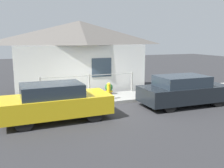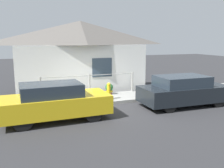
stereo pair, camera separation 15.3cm
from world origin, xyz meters
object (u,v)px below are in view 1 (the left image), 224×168
Objects in this scene: car_left at (56,102)px; potted_plant_near_hydrant at (109,89)px; car_right at (183,91)px; fire_hydrant at (109,91)px.

potted_plant_near_hydrant is (3.14, 2.75, -0.26)m from car_left.
potted_plant_near_hydrant is (-2.52, 2.75, -0.23)m from car_right.
potted_plant_near_hydrant is at bearing 40.08° from car_left.
fire_hydrant is 1.44× the size of potted_plant_near_hydrant.
potted_plant_near_hydrant is at bearing 133.66° from car_right.
fire_hydrant is (-2.93, 1.70, -0.11)m from car_right.
car_left is 5.66m from car_right.
car_right reaches higher than fire_hydrant.
fire_hydrant is at bearing 30.86° from car_left.
car_right is 5.02× the size of fire_hydrant.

